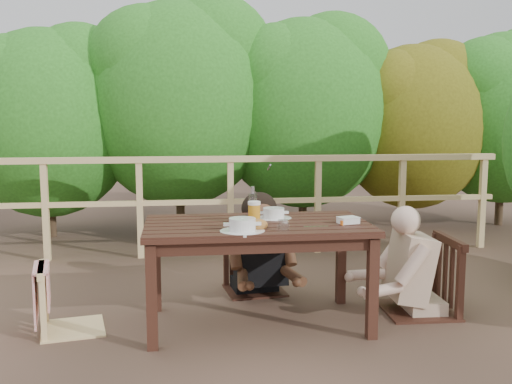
{
  "coord_description": "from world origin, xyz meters",
  "views": [
    {
      "loc": [
        -0.51,
        -3.81,
        1.41
      ],
      "look_at": [
        0.0,
        0.05,
        0.9
      ],
      "focal_mm": 41.06,
      "sensor_mm": 36.0,
      "label": 1
    }
  ],
  "objects": [
    {
      "name": "bread_roll",
      "position": [
        -0.02,
        -0.21,
        0.72
      ],
      "size": [
        0.13,
        0.1,
        0.08
      ],
      "primitive_type": "ellipsoid",
      "color": "#B1732B",
      "rests_on": "table"
    },
    {
      "name": "ground",
      "position": [
        0.0,
        0.0,
        0.0
      ],
      "size": [
        60.0,
        60.0,
        0.0
      ],
      "primitive_type": "plane",
      "color": "brown",
      "rests_on": "ground"
    },
    {
      "name": "soup_near",
      "position": [
        -0.13,
        -0.27,
        0.73
      ],
      "size": [
        0.28,
        0.28,
        0.09
      ],
      "primitive_type": "cylinder",
      "color": "white",
      "rests_on": "table"
    },
    {
      "name": "diner_right",
      "position": [
        1.22,
        0.09,
        0.64
      ],
      "size": [
        0.65,
        0.54,
        1.27
      ],
      "primitive_type": null,
      "rotation": [
        0.0,
        0.0,
        1.53
      ],
      "color": "tan",
      "rests_on": "ground"
    },
    {
      "name": "woman",
      "position": [
        0.08,
        0.76,
        0.63
      ],
      "size": [
        0.57,
        0.68,
        1.25
      ],
      "primitive_type": null,
      "rotation": [
        0.0,
        0.0,
        3.26
      ],
      "color": "black",
      "rests_on": "ground"
    },
    {
      "name": "tumbler",
      "position": [
        0.13,
        -0.29,
        0.73
      ],
      "size": [
        0.07,
        0.07,
        0.08
      ],
      "primitive_type": "cylinder",
      "color": "silver",
      "rests_on": "table"
    },
    {
      "name": "chair_left",
      "position": [
        -1.23,
        0.05,
        0.42
      ],
      "size": [
        0.49,
        0.49,
        0.84
      ],
      "primitive_type": "cube",
      "rotation": [
        0.0,
        0.0,
        1.76
      ],
      "color": "#D8B779",
      "rests_on": "ground"
    },
    {
      "name": "hedge_row",
      "position": [
        0.4,
        3.2,
        1.9
      ],
      "size": [
        6.6,
        1.6,
        3.8
      ],
      "primitive_type": null,
      "color": "#27671C",
      "rests_on": "ground"
    },
    {
      "name": "butter_tub",
      "position": [
        0.6,
        -0.11,
        0.72
      ],
      "size": [
        0.15,
        0.13,
        0.06
      ],
      "primitive_type": "cube",
      "rotation": [
        0.0,
        0.0,
        0.27
      ],
      "color": "white",
      "rests_on": "table"
    },
    {
      "name": "table",
      "position": [
        0.0,
        0.0,
        0.34
      ],
      "size": [
        1.48,
        0.84,
        0.69
      ],
      "primitive_type": "cube",
      "color": "black",
      "rests_on": "ground"
    },
    {
      "name": "chair_far",
      "position": [
        0.08,
        0.74,
        0.46
      ],
      "size": [
        0.5,
        0.5,
        0.91
      ],
      "primitive_type": "cube",
      "rotation": [
        0.0,
        0.0,
        0.12
      ],
      "color": "black",
      "rests_on": "ground"
    },
    {
      "name": "chair_right",
      "position": [
        1.19,
        0.09,
        0.51
      ],
      "size": [
        0.53,
        0.53,
        1.03
      ],
      "primitive_type": "cube",
      "rotation": [
        0.0,
        0.0,
        -1.61
      ],
      "color": "black",
      "rests_on": "ground"
    },
    {
      "name": "bottle",
      "position": [
        -0.02,
        0.06,
        0.81
      ],
      "size": [
        0.06,
        0.06,
        0.25
      ],
      "primitive_type": "cylinder",
      "color": "silver",
      "rests_on": "table"
    },
    {
      "name": "beer_glass",
      "position": [
        -0.02,
        -0.03,
        0.77
      ],
      "size": [
        0.08,
        0.08,
        0.16
      ],
      "primitive_type": "cylinder",
      "color": "orange",
      "rests_on": "table"
    },
    {
      "name": "soup_far",
      "position": [
        0.14,
        0.17,
        0.73
      ],
      "size": [
        0.25,
        0.25,
        0.08
      ],
      "primitive_type": "cylinder",
      "color": "white",
      "rests_on": "table"
    },
    {
      "name": "railing",
      "position": [
        0.0,
        2.0,
        0.51
      ],
      "size": [
        5.6,
        0.1,
        1.01
      ],
      "primitive_type": "cube",
      "color": "#D8B779",
      "rests_on": "ground"
    }
  ]
}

